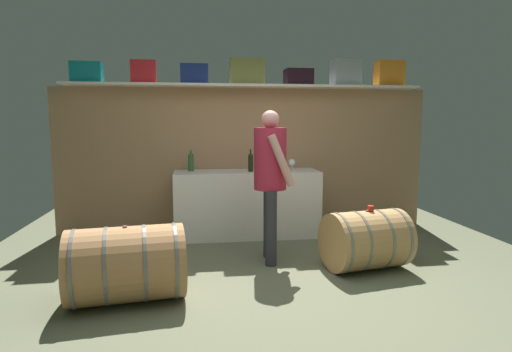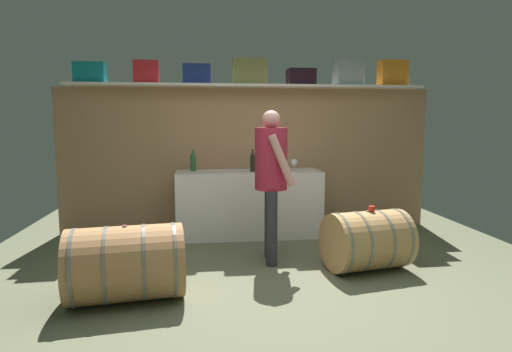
# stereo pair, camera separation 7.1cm
# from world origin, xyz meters

# --- Properties ---
(ground_plane) EXTENTS (6.23, 7.89, 0.02)m
(ground_plane) POSITION_xyz_m (0.00, 0.59, -0.01)
(ground_plane) COLOR #64674D
(back_wall_panel) EXTENTS (5.03, 0.10, 1.94)m
(back_wall_panel) POSITION_xyz_m (0.00, 2.34, 0.97)
(back_wall_panel) COLOR #A77E5B
(back_wall_panel) RESTS_ON ground
(high_shelf_board) EXTENTS (4.62, 0.40, 0.03)m
(high_shelf_board) POSITION_xyz_m (0.00, 2.19, 1.95)
(high_shelf_board) COLOR silver
(high_shelf_board) RESTS_ON back_wall_panel
(toolcase_teal) EXTENTS (0.38, 0.27, 0.25)m
(toolcase_teal) POSITION_xyz_m (-2.00, 2.19, 2.09)
(toolcase_teal) COLOR #107682
(toolcase_teal) RESTS_ON high_shelf_board
(toolcase_red) EXTENTS (0.33, 0.30, 0.28)m
(toolcase_red) POSITION_xyz_m (-1.31, 2.19, 2.11)
(toolcase_red) COLOR red
(toolcase_red) RESTS_ON high_shelf_board
(toolcase_navy) EXTENTS (0.35, 0.25, 0.25)m
(toolcase_navy) POSITION_xyz_m (-0.68, 2.19, 2.09)
(toolcase_navy) COLOR navy
(toolcase_navy) RESTS_ON high_shelf_board
(toolcase_olive) EXTENTS (0.44, 0.28, 0.33)m
(toolcase_olive) POSITION_xyz_m (0.00, 2.19, 2.13)
(toolcase_olive) COLOR olive
(toolcase_olive) RESTS_ON high_shelf_board
(toolcase_black) EXTENTS (0.36, 0.29, 0.21)m
(toolcase_black) POSITION_xyz_m (0.69, 2.19, 2.07)
(toolcase_black) COLOR black
(toolcase_black) RESTS_ON high_shelf_board
(toolcase_grey) EXTENTS (0.37, 0.28, 0.34)m
(toolcase_grey) POSITION_xyz_m (1.33, 2.19, 2.14)
(toolcase_grey) COLOR #8A959A
(toolcase_grey) RESTS_ON high_shelf_board
(toolcase_orange) EXTENTS (0.37, 0.22, 0.34)m
(toolcase_orange) POSITION_xyz_m (1.96, 2.19, 2.14)
(toolcase_orange) COLOR orange
(toolcase_orange) RESTS_ON high_shelf_board
(work_cabinet) EXTENTS (1.86, 0.59, 0.86)m
(work_cabinet) POSITION_xyz_m (-0.03, 1.99, 0.43)
(work_cabinet) COLOR white
(work_cabinet) RESTS_ON ground
(wine_bottle_green) EXTENTS (0.07, 0.07, 0.27)m
(wine_bottle_green) POSITION_xyz_m (-0.74, 2.07, 0.98)
(wine_bottle_green) COLOR #2E5D34
(wine_bottle_green) RESTS_ON work_cabinet
(wine_bottle_dark) EXTENTS (0.06, 0.06, 0.29)m
(wine_bottle_dark) POSITION_xyz_m (0.01, 1.91, 0.98)
(wine_bottle_dark) COLOR black
(wine_bottle_dark) RESTS_ON work_cabinet
(wine_glass) EXTENTS (0.09, 0.09, 0.15)m
(wine_glass) POSITION_xyz_m (0.56, 1.95, 0.96)
(wine_glass) COLOR white
(wine_glass) RESTS_ON work_cabinet
(wine_barrel_near) EXTENTS (0.89, 0.73, 0.61)m
(wine_barrel_near) POSITION_xyz_m (1.02, 0.55, 0.30)
(wine_barrel_near) COLOR tan
(wine_barrel_near) RESTS_ON ground
(wine_barrel_far) EXTENTS (1.01, 0.75, 0.64)m
(wine_barrel_far) POSITION_xyz_m (-1.26, 0.06, 0.32)
(wine_barrel_far) COLOR #B17C4C
(wine_barrel_far) RESTS_ON ground
(tasting_cup) EXTENTS (0.06, 0.06, 0.05)m
(tasting_cup) POSITION_xyz_m (1.06, 0.55, 0.63)
(tasting_cup) COLOR red
(tasting_cup) RESTS_ON wine_barrel_near
(winemaker_pouring) EXTENTS (0.40, 0.49, 1.61)m
(winemaker_pouring) POSITION_xyz_m (0.10, 0.92, 0.99)
(winemaker_pouring) COLOR #302F38
(winemaker_pouring) RESTS_ON ground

